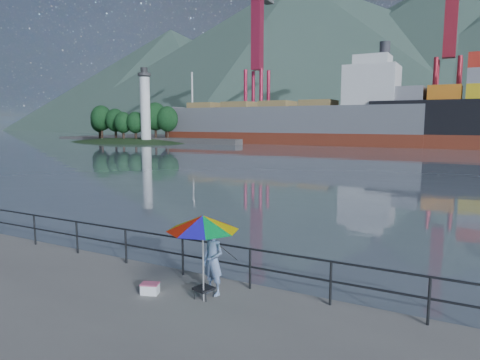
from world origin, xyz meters
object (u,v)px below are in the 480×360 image
(beach_umbrella, at_px, (203,223))
(bulk_carrier, at_px, (293,122))
(cooler_bag, at_px, (150,289))
(fisherman, at_px, (213,261))

(beach_umbrella, relative_size, bulk_carrier, 0.04)
(cooler_bag, relative_size, bulk_carrier, 0.01)
(fisherman, relative_size, bulk_carrier, 0.03)
(beach_umbrella, height_order, cooler_bag, beach_umbrella)
(bulk_carrier, bearing_deg, fisherman, -70.18)
(fisherman, xyz_separation_m, cooler_bag, (-1.32, -0.72, -0.69))
(fisherman, distance_m, beach_umbrella, 1.11)
(beach_umbrella, bearing_deg, bulk_carrier, 109.72)
(cooler_bag, xyz_separation_m, bulk_carrier, (-24.60, 72.63, 3.99))
(beach_umbrella, relative_size, cooler_bag, 4.98)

